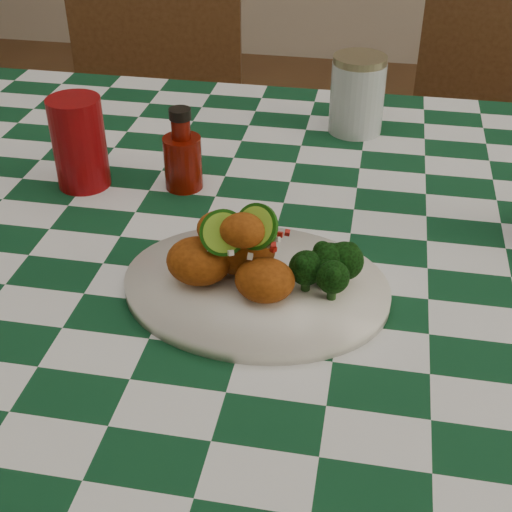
% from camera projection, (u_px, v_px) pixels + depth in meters
% --- Properties ---
extents(dining_table, '(1.66, 1.06, 0.79)m').
position_uv_depth(dining_table, '(273.00, 422.00, 1.21)').
color(dining_table, '#0F3D20').
rests_on(dining_table, ground).
extents(plate, '(0.33, 0.26, 0.02)m').
position_uv_depth(plate, '(256.00, 287.00, 0.86)').
color(plate, white).
rests_on(plate, dining_table).
extents(fried_chicken_pile, '(0.15, 0.11, 0.09)m').
position_uv_depth(fried_chicken_pile, '(245.00, 248.00, 0.83)').
color(fried_chicken_pile, '#9C450F').
rests_on(fried_chicken_pile, plate).
extents(broccoli_side, '(0.07, 0.07, 0.05)m').
position_uv_depth(broccoli_side, '(322.00, 264.00, 0.83)').
color(broccoli_side, black).
rests_on(broccoli_side, plate).
extents(red_tumbler, '(0.10, 0.10, 0.14)m').
position_uv_depth(red_tumbler, '(79.00, 143.00, 1.05)').
color(red_tumbler, maroon).
rests_on(red_tumbler, dining_table).
extents(ketchup_bottle, '(0.07, 0.07, 0.13)m').
position_uv_depth(ketchup_bottle, '(182.00, 149.00, 1.05)').
color(ketchup_bottle, '#5D0C04').
rests_on(ketchup_bottle, dining_table).
extents(mason_jar, '(0.11, 0.11, 0.13)m').
position_uv_depth(mason_jar, '(357.00, 94.00, 1.21)').
color(mason_jar, '#B2BCBA').
rests_on(mason_jar, dining_table).
extents(wooden_chair_left, '(0.50, 0.52, 0.97)m').
position_uv_depth(wooden_chair_left, '(151.00, 158.00, 1.83)').
color(wooden_chair_left, '#472814').
rests_on(wooden_chair_left, ground).
extents(wooden_chair_right, '(0.47, 0.48, 0.89)m').
position_uv_depth(wooden_chair_right, '(478.00, 208.00, 1.70)').
color(wooden_chair_right, '#472814').
rests_on(wooden_chair_right, ground).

